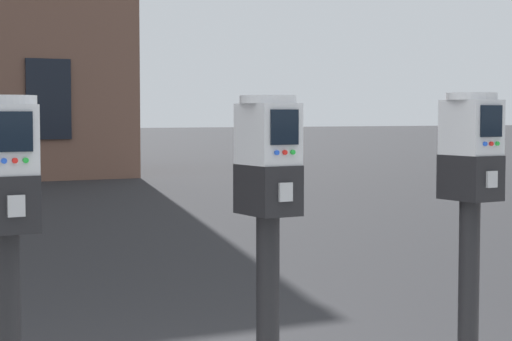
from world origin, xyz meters
The scene contains 3 objects.
parking_meter_near_kerb centered at (-0.75, -0.11, 1.01)m, with size 0.23×0.26×1.27m.
parking_meter_twin_adjacent centered at (0.23, -0.11, 1.02)m, with size 0.23×0.26×1.27m.
parking_meter_end_of_row centered at (1.22, -0.11, 1.03)m, with size 0.23×0.26×1.29m.
Camera 1 is at (-1.36, -3.15, 1.34)m, focal length 63.56 mm.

